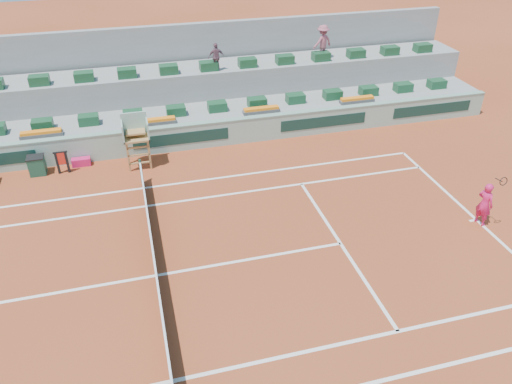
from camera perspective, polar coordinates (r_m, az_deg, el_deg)
ground at (r=16.61m, az=-11.33°, el=-9.35°), size 90.00×90.00×0.00m
seating_tier_lower at (r=25.40m, az=-13.74°, el=7.64°), size 36.00×4.00×1.20m
seating_tier_upper at (r=26.61m, az=-14.14°, el=10.39°), size 36.00×2.40×2.60m
stadium_back_wall at (r=27.81m, az=-14.56°, el=13.28°), size 36.00×0.40×4.40m
player_bag at (r=23.41m, az=-19.34°, el=3.27°), size 0.79×0.35×0.35m
spectator_mid at (r=25.62m, az=-4.56°, el=15.15°), size 0.82×0.37×1.38m
spectator_right at (r=27.55m, az=7.61°, el=16.63°), size 1.29×0.99×1.76m
court_lines at (r=16.61m, az=-11.33°, el=-9.34°), size 23.89×11.09×0.01m
tennis_net at (r=16.27m, az=-11.53°, el=-7.97°), size 0.10×11.97×1.10m
advertising_hoarding at (r=23.39m, az=-13.38°, el=5.55°), size 36.00×0.34×1.26m
umpire_chair at (r=22.10m, az=-13.58°, el=6.50°), size 1.10×0.90×2.40m
seat_row_lower at (r=24.25m, az=-13.87°, el=8.53°), size 32.90×0.60×0.44m
seat_row_upper at (r=25.53m, az=-14.53°, el=13.06°), size 32.90×0.60×0.44m
flower_planters at (r=23.60m, az=-17.37°, el=7.06°), size 26.80×0.36×0.28m
drink_cooler_a at (r=23.29m, az=-23.75°, el=2.81°), size 0.69×0.60×0.84m
towel_rack at (r=22.87m, az=-21.31°, el=3.37°), size 0.58×0.10×1.03m
tennis_player at (r=19.84m, az=24.68°, el=-1.23°), size 0.57×0.92×2.28m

